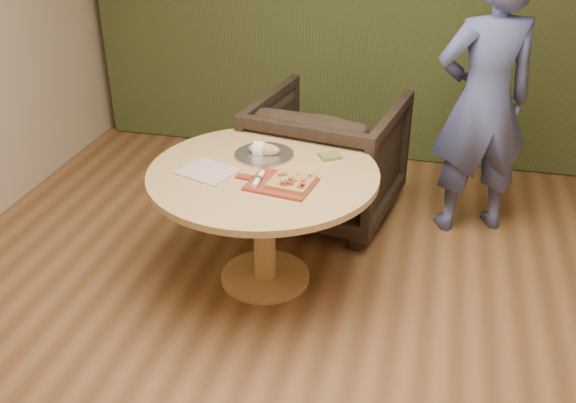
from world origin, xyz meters
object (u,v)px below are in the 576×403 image
(flatbread_pizza, at_px, (291,182))
(cutlery_roll, at_px, (259,179))
(armchair, at_px, (328,151))
(bread_roll, at_px, (263,149))
(pedestal_table, at_px, (264,192))
(person_standing, at_px, (484,102))
(serving_tray, at_px, (264,155))
(pizza_paddle, at_px, (279,184))

(flatbread_pizza, xyz_separation_m, cutlery_roll, (-0.18, -0.02, 0.00))
(cutlery_roll, distance_m, armchair, 1.14)
(cutlery_roll, xyz_separation_m, bread_roll, (-0.08, 0.36, 0.01))
(bread_roll, bearing_deg, pedestal_table, -73.77)
(flatbread_pizza, distance_m, armchair, 1.10)
(armchair, distance_m, person_standing, 1.10)
(serving_tray, height_order, armchair, armchair)
(cutlery_roll, distance_m, bread_roll, 0.37)
(person_standing, bearing_deg, bread_roll, 9.78)
(armchair, bearing_deg, pizza_paddle, 95.98)
(flatbread_pizza, relative_size, bread_roll, 1.30)
(cutlery_roll, height_order, serving_tray, cutlery_roll)
(pedestal_table, height_order, armchair, armchair)
(pedestal_table, xyz_separation_m, serving_tray, (-0.05, 0.19, 0.15))
(pedestal_table, height_order, serving_tray, serving_tray)
(pedestal_table, distance_m, armchair, 0.95)
(pizza_paddle, relative_size, flatbread_pizza, 1.85)
(cutlery_roll, bearing_deg, flatbread_pizza, 5.68)
(person_standing, bearing_deg, pizza_paddle, 24.39)
(flatbread_pizza, height_order, armchair, armchair)
(pedestal_table, relative_size, cutlery_roll, 6.70)
(armchair, xyz_separation_m, person_standing, (1.00, 0.05, 0.43))
(pedestal_table, height_order, flatbread_pizza, flatbread_pizza)
(cutlery_roll, relative_size, armchair, 0.20)
(flatbread_pizza, distance_m, person_standing, 1.52)
(bread_roll, bearing_deg, flatbread_pizza, -53.08)
(cutlery_roll, xyz_separation_m, armchair, (0.19, 1.08, -0.29))
(pizza_paddle, distance_m, serving_tray, 0.39)
(flatbread_pizza, relative_size, cutlery_roll, 1.27)
(flatbread_pizza, bearing_deg, armchair, 89.34)
(pedestal_table, xyz_separation_m, pizza_paddle, (0.13, -0.15, 0.15))
(pedestal_table, height_order, person_standing, person_standing)
(armchair, bearing_deg, cutlery_roll, 90.10)
(pedestal_table, height_order, bread_roll, bread_roll)
(pedestal_table, distance_m, serving_tray, 0.25)
(serving_tray, height_order, person_standing, person_standing)
(pedestal_table, xyz_separation_m, armchair, (0.21, 0.92, -0.12))
(armchair, bearing_deg, person_standing, -166.97)
(pizza_paddle, height_order, armchair, armchair)
(cutlery_roll, height_order, armchair, armchair)
(serving_tray, distance_m, armchair, 0.81)
(serving_tray, bearing_deg, person_standing, 31.48)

